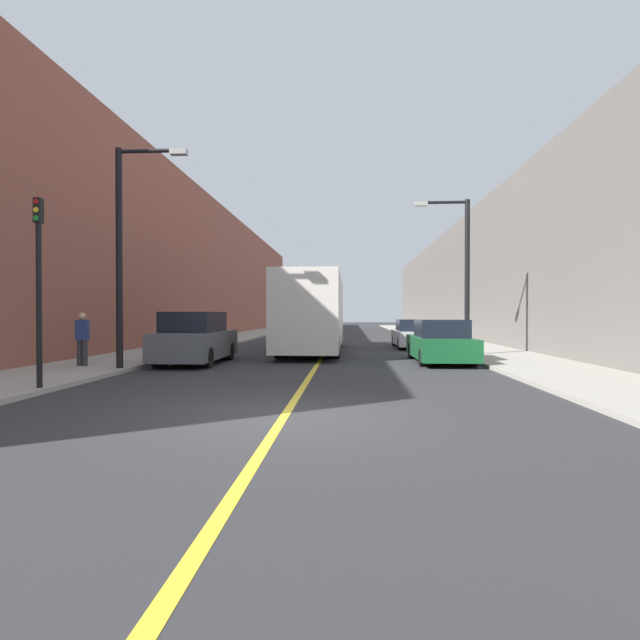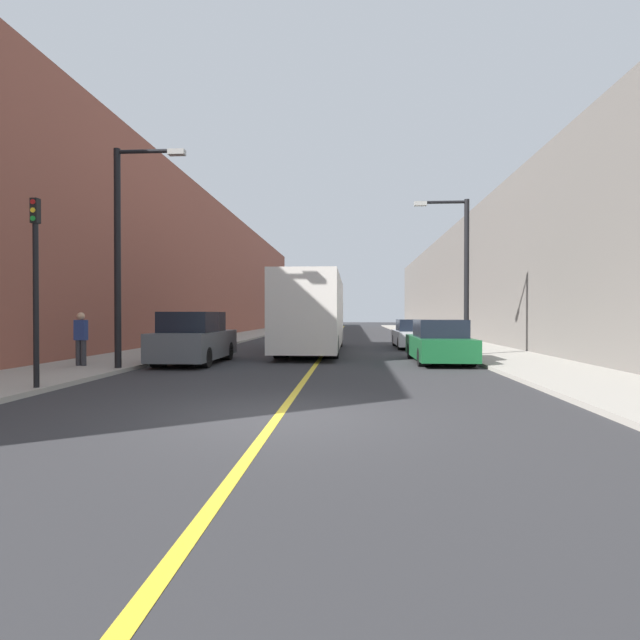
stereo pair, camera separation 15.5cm
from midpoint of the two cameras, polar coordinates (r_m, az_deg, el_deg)
ground_plane at (r=8.60m, az=-4.35°, el=-11.01°), size 200.00×200.00×0.00m
sidewalk_left at (r=39.29m, az=-8.63°, el=-1.80°), size 3.42×72.00×0.12m
sidewalk_right at (r=38.85m, az=12.70°, el=-1.83°), size 3.42×72.00×0.12m
building_row_left at (r=40.36m, az=-13.82°, el=5.52°), size 4.00×72.00×10.35m
building_row_right at (r=39.64m, az=18.03°, el=4.28°), size 4.00×72.00×8.52m
road_center_line at (r=38.39m, az=1.97°, el=-1.93°), size 0.16×72.00×0.01m
bus at (r=23.10m, az=-0.58°, el=0.86°), size 2.55×11.29×3.41m
parked_suv_left at (r=18.12m, az=-13.92°, el=-2.18°), size 1.89×4.69×1.82m
car_right_near at (r=18.46m, az=13.68°, el=-2.59°), size 1.87×4.77×1.55m
car_right_mid at (r=26.08m, az=10.80°, el=-1.70°), size 1.87×4.78×1.48m
street_lamp_left at (r=16.28m, az=-21.27°, el=8.21°), size 2.19×0.24×6.61m
street_lamp_right at (r=20.87m, az=16.07°, el=6.00°), size 2.19×0.24×6.21m
traffic_light at (r=12.65m, az=-29.42°, el=3.54°), size 0.16×0.18×4.18m
pedestrian at (r=17.40m, az=-25.43°, el=-1.88°), size 0.37×0.23×1.68m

